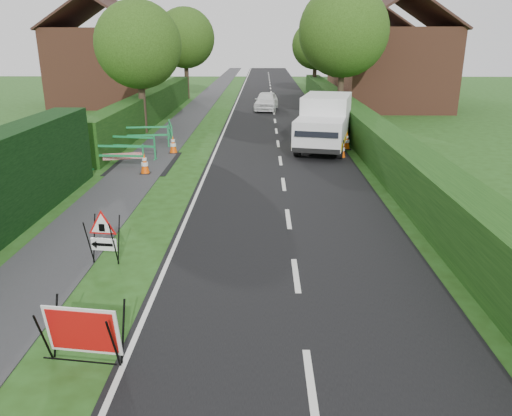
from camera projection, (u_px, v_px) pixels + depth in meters
name	position (u px, v px, depth m)	size (l,w,h in m)	color
ground	(171.00, 298.00, 9.70)	(120.00, 120.00, 0.00)	#234413
road_surface	(272.00, 97.00, 42.80)	(6.00, 90.00, 0.02)	black
footpath	(208.00, 97.00, 42.87)	(2.00, 90.00, 0.02)	#2D2D30
hedge_west_far	(153.00, 121.00, 30.60)	(1.00, 24.00, 1.80)	#14380F
hedge_east	(358.00, 140.00, 24.76)	(1.20, 50.00, 1.50)	#14380F
house_west	(106.00, 65.00, 37.31)	(7.50, 7.40, 7.88)	brown
house_east_a	(394.00, 67.00, 35.12)	(7.50, 7.40, 7.88)	brown
house_east_b	(369.00, 59.00, 48.36)	(7.50, 7.40, 7.88)	brown
tree_nw	(138.00, 45.00, 25.36)	(4.40, 4.40, 6.70)	#2D2116
tree_ne	(344.00, 32.00, 28.77)	(5.20, 5.20, 7.79)	#2D2116
tree_fw	(185.00, 38.00, 40.39)	(4.80, 4.80, 7.24)	#2D2116
tree_fe	(316.00, 45.00, 44.22)	(4.20, 4.20, 6.33)	#2D2116
red_rect_sign	(82.00, 332.00, 7.57)	(1.23, 0.84, 0.99)	black
triangle_sign	(101.00, 233.00, 10.93)	(0.81, 0.81, 1.07)	black
works_van	(324.00, 122.00, 22.45)	(3.12, 5.48, 2.36)	silver
traffic_cone_0	(342.00, 149.00, 20.99)	(0.38, 0.38, 0.79)	black
traffic_cone_1	(347.00, 141.00, 22.63)	(0.38, 0.38, 0.79)	black
traffic_cone_2	(334.00, 136.00, 23.82)	(0.38, 0.38, 0.79)	black
traffic_cone_3	(145.00, 164.00, 18.50)	(0.38, 0.38, 0.79)	black
traffic_cone_4	(173.00, 144.00, 21.85)	(0.38, 0.38, 0.79)	black
ped_barrier_0	(118.00, 154.00, 19.00)	(2.08, 0.48, 1.00)	#198945
ped_barrier_1	(132.00, 144.00, 20.76)	(2.09, 0.69, 1.00)	#198945
ped_barrier_2	(146.00, 133.00, 23.05)	(2.09, 0.61, 1.00)	#198945
ped_barrier_3	(171.00, 130.00, 23.89)	(0.83, 2.08, 1.00)	#198945
redwhite_plank	(124.00, 167.00, 19.55)	(1.50, 0.04, 0.25)	red
hatchback_car	(266.00, 101.00, 34.93)	(1.51, 3.76, 1.28)	white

